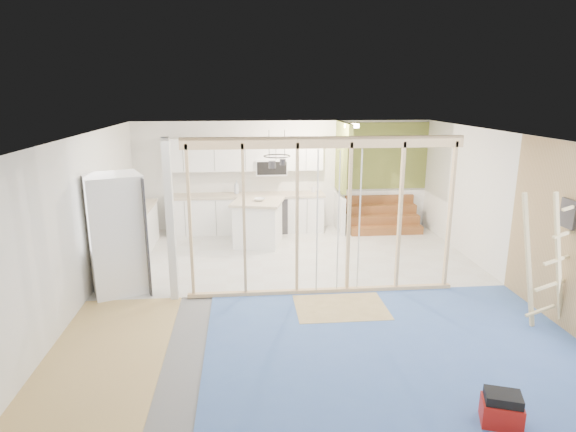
{
  "coord_description": "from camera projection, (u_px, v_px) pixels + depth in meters",
  "views": [
    {
      "loc": [
        -0.95,
        -7.34,
        3.25
      ],
      "look_at": [
        -0.21,
        0.6,
        1.19
      ],
      "focal_mm": 30.0,
      "sensor_mm": 36.0,
      "label": 1
    }
  ],
  "objects": [
    {
      "name": "room",
      "position": [
        304.0,
        218.0,
        7.65
      ],
      "size": [
        7.01,
        8.01,
        2.61
      ],
      "color": "slate",
      "rests_on": "ground"
    },
    {
      "name": "floor_overlays",
      "position": [
        308.0,
        292.0,
        8.04
      ],
      "size": [
        7.0,
        8.0,
        0.03
      ],
      "color": "silver",
      "rests_on": "room"
    },
    {
      "name": "stud_frame",
      "position": [
        291.0,
        202.0,
        7.56
      ],
      "size": [
        4.66,
        0.14,
        2.6
      ],
      "color": "beige",
      "rests_on": "room"
    },
    {
      "name": "base_cabinets",
      "position": [
        216.0,
        218.0,
        10.95
      ],
      "size": [
        4.45,
        2.24,
        0.93
      ],
      "color": "white",
      "rests_on": "room"
    },
    {
      "name": "upper_cabinets",
      "position": [
        248.0,
        156.0,
        11.12
      ],
      "size": [
        3.6,
        0.41,
        0.85
      ],
      "color": "white",
      "rests_on": "room"
    },
    {
      "name": "green_partition",
      "position": [
        370.0,
        192.0,
        11.45
      ],
      "size": [
        2.25,
        1.51,
        2.6
      ],
      "color": "olive",
      "rests_on": "room"
    },
    {
      "name": "pot_rack",
      "position": [
        277.0,
        159.0,
        9.27
      ],
      "size": [
        0.52,
        0.52,
        0.72
      ],
      "color": "black",
      "rests_on": "room"
    },
    {
      "name": "electrical_panel",
      "position": [
        568.0,
        214.0,
        6.52
      ],
      "size": [
        0.04,
        0.3,
        0.4
      ],
      "primitive_type": "cube",
      "color": "#3A3A3F",
      "rests_on": "room"
    },
    {
      "name": "ceiling_light",
      "position": [
        352.0,
        126.0,
        10.36
      ],
      "size": [
        0.32,
        0.32,
        0.08
      ],
      "primitive_type": "cylinder",
      "color": "#FFEABF",
      "rests_on": "room"
    },
    {
      "name": "fridge",
      "position": [
        117.0,
        234.0,
        7.89
      ],
      "size": [
        1.13,
        1.09,
        1.98
      ],
      "rotation": [
        0.0,
        0.0,
        0.39
      ],
      "color": "white",
      "rests_on": "room"
    },
    {
      "name": "island",
      "position": [
        258.0,
        223.0,
        10.39
      ],
      "size": [
        1.23,
        1.23,
        1.0
      ],
      "rotation": [
        0.0,
        0.0,
        -0.24
      ],
      "color": "white",
      "rests_on": "room"
    },
    {
      "name": "bowl",
      "position": [
        260.0,
        199.0,
        10.25
      ],
      "size": [
        0.24,
        0.24,
        0.06
      ],
      "primitive_type": "imported",
      "rotation": [
        0.0,
        0.0,
        0.04
      ],
      "color": "silver",
      "rests_on": "island"
    },
    {
      "name": "soap_bottle_a",
      "position": [
        237.0,
        187.0,
        11.26
      ],
      "size": [
        0.16,
        0.16,
        0.32
      ],
      "primitive_type": "imported",
      "rotation": [
        0.0,
        0.0,
        -0.39
      ],
      "color": "silver",
      "rests_on": "base_cabinets"
    },
    {
      "name": "soap_bottle_b",
      "position": [
        313.0,
        188.0,
        11.44
      ],
      "size": [
        0.11,
        0.11,
        0.18
      ],
      "primitive_type": "imported",
      "rotation": [
        0.0,
        0.0,
        0.38
      ],
      "color": "silver",
      "rests_on": "base_cabinets"
    },
    {
      "name": "toolbox",
      "position": [
        502.0,
        410.0,
        4.79
      ],
      "size": [
        0.46,
        0.4,
        0.36
      ],
      "rotation": [
        0.0,
        0.0,
        -0.35
      ],
      "color": "maroon",
      "rests_on": "room"
    },
    {
      "name": "ladder",
      "position": [
        547.0,
        261.0,
        6.57
      ],
      "size": [
        1.06,
        0.12,
        1.97
      ],
      "rotation": [
        0.0,
        0.0,
        0.17
      ],
      "color": "#DFC988",
      "rests_on": "room"
    }
  ]
}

